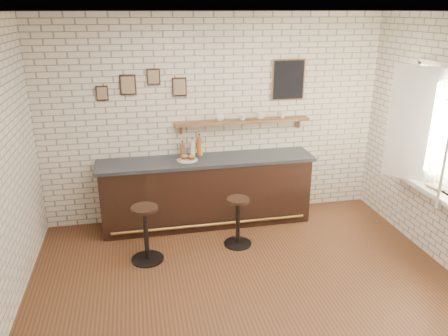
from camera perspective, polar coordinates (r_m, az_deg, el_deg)
The scene contains 21 objects.
ground at distance 5.24m, azimuth 3.03°, elevation -15.20°, with size 5.00×5.00×0.00m, color brown.
bar_counter at distance 6.42m, azimuth -2.25°, elevation -3.04°, with size 3.10×0.65×1.01m.
sandwich_plate at distance 6.19m, azimuth -4.79°, elevation 1.06°, with size 0.28×0.28×0.01m, color white.
ciabatta_sandwich at distance 6.17m, azimuth -4.72°, elevation 1.41°, with size 0.21×0.15×0.07m.
potato_chips at distance 6.18m, azimuth -5.02°, elevation 1.10°, with size 0.26×0.18×0.00m.
bitters_bottle_brown at distance 6.34m, azimuth -5.42°, elevation 2.37°, with size 0.07×0.07×0.24m.
bitters_bottle_white at distance 6.35m, azimuth -4.13°, elevation 2.55°, with size 0.07×0.07×0.26m.
bitters_bottle_amber at distance 6.36m, azimuth -3.21°, elevation 2.82°, with size 0.08×0.08×0.32m.
condiment_bottle_yellow at distance 6.37m, azimuth -3.11°, elevation 2.48°, with size 0.07×0.07×0.22m.
bar_stool_left at distance 5.60m, azimuth -10.17°, elevation -8.23°, with size 0.41×0.41×0.74m.
bar_stool_right at distance 5.88m, azimuth 1.82°, elevation -6.82°, with size 0.39×0.39×0.68m.
wall_shelf at distance 6.41m, azimuth 2.45°, elevation 6.09°, with size 2.00×0.18×0.18m.
shelf_cup_a at distance 6.32m, azimuth -0.54°, elevation 6.58°, with size 0.13×0.13×0.10m, color white.
shelf_cup_b at distance 6.39m, azimuth 2.46°, elevation 6.66°, with size 0.09×0.09×0.09m, color white.
shelf_cup_c at distance 6.46m, azimuth 4.81°, elevation 6.85°, with size 0.14×0.14×0.11m, color white.
shelf_cup_d at distance 6.56m, azimuth 7.65°, elevation 6.86°, with size 0.09×0.09×0.09m, color white.
back_wall_decor at distance 6.33m, azimuth 0.80°, elevation 11.18°, with size 2.96×0.02×0.56m.
window_sill at distance 6.05m, azimuth 25.04°, elevation -2.47°, with size 0.20×1.35×0.06m.
casement_window at distance 5.80m, azimuth 25.77°, elevation 4.37°, with size 0.40×1.30×1.56m.
book_lower at distance 5.95m, azimuth 25.44°, elevation -2.46°, with size 0.15×0.20×0.02m, color tan.
book_upper at distance 5.95m, azimuth 25.44°, elevation -2.27°, with size 0.17×0.24×0.02m, color tan.
Camera 1 is at (-1.13, -4.13, 3.02)m, focal length 35.00 mm.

